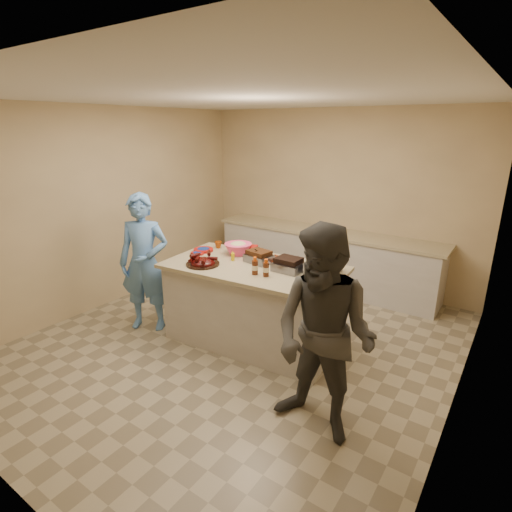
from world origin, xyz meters
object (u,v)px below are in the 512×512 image
Objects in this scene: island at (254,340)px; coleslaw_bowl at (238,254)px; bbq_bottle_b at (266,276)px; plastic_cup at (218,248)px; rib_platter at (203,265)px; guest_gray at (318,429)px; guest_blue at (150,326)px; roasting_pan at (323,273)px; bbq_bottle_a at (255,274)px; mustard_bottle at (233,260)px.

coleslaw_bowl is (-0.39, 0.24, 0.94)m from island.
plastic_cup is (-1.06, 0.50, 0.00)m from bbq_bottle_b.
rib_platter is 0.79m from bbq_bottle_b.
rib_platter is at bearing 166.47° from guest_gray.
plastic_cup reaches higher than island.
coleslaw_bowl is 1.48m from guest_blue.
rib_platter is 1.34m from roasting_pan.
coleslaw_bowl is 1.78× the size of bbq_bottle_b.
bbq_bottle_b is 1.54m from guest_gray.
bbq_bottle_a is (-0.57, -0.45, -0.00)m from roasting_pan.
island is 0.99m from mustard_bottle.
bbq_bottle_b is at bearing -25.13° from plastic_cup.
island is 1.01m from bbq_bottle_b.
coleslaw_bowl is 3.62× the size of plastic_cup.
coleslaw_bowl is 2.86× the size of mustard_bottle.
plastic_cup is 0.05× the size of guest_blue.
rib_platter is 0.66m from bbq_bottle_a.
island is at bearing -21.50° from plastic_cup.
island is 1.25m from plastic_cup.
guest_gray is at bearing -31.21° from bbq_bottle_a.
plastic_cup is at bearing 26.67° from guest_blue.
roasting_pan is 1.58m from guest_gray.
mustard_bottle is at bearing -32.19° from plastic_cup.
roasting_pan is 1.13m from coleslaw_bowl.
rib_platter is 1.97× the size of bbq_bottle_a.
coleslaw_bowl is at bearing 9.60° from guest_blue.
guest_blue is (-1.29, -0.46, 0.00)m from island.
mustard_bottle is (0.19, 0.31, 0.00)m from rib_platter.
mustard_bottle is at bearing 160.97° from bbq_bottle_b.
mustard_bottle is (-1.04, -0.23, -0.00)m from roasting_pan.
guest_blue is at bearing -168.84° from rib_platter.
island is at bearing 146.49° from bbq_bottle_b.
plastic_cup is at bearing 153.49° from island.
bbq_bottle_b is at bearing -19.03° from mustard_bottle.
island is at bearing -167.08° from roasting_pan.
roasting_pan is 0.73m from bbq_bottle_a.
bbq_bottle_a reaches higher than mustard_bottle.
mustard_bottle reaches higher than guest_gray.
roasting_pan is at bearing -9.37° from guest_blue.
rib_platter is 0.66m from plastic_cup.
island reaches higher than guest_gray.
coleslaw_bowl is at bearing 175.05° from roasting_pan.
bbq_bottle_b reaches higher than mustard_bottle.
rib_platter is 3.24× the size of mustard_bottle.
bbq_bottle_a is 0.11× the size of guest_gray.
bbq_bottle_b is at bearing 7.65° from rib_platter.
coleslaw_bowl is 0.19× the size of guest_gray.
roasting_pan is 2.35m from guest_blue.
coleslaw_bowl is 0.37m from plastic_cup.
bbq_bottle_b is 1.87m from guest_blue.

